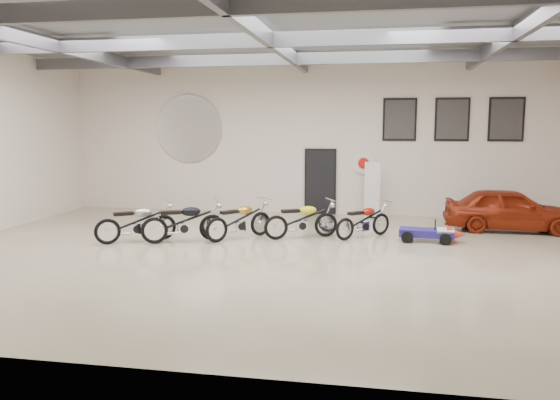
% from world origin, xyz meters
% --- Properties ---
extents(floor, '(16.00, 12.00, 0.01)m').
position_xyz_m(floor, '(0.00, 0.00, 0.00)').
color(floor, '#B8B08C').
rests_on(floor, ground).
extents(ceiling, '(16.00, 12.00, 0.01)m').
position_xyz_m(ceiling, '(0.00, 0.00, 5.00)').
color(ceiling, slate).
rests_on(ceiling, back_wall).
extents(back_wall, '(16.00, 0.02, 5.00)m').
position_xyz_m(back_wall, '(0.00, 6.00, 2.50)').
color(back_wall, silver).
rests_on(back_wall, floor).
extents(ceiling_beams, '(15.80, 11.80, 0.32)m').
position_xyz_m(ceiling_beams, '(0.00, 0.00, 4.75)').
color(ceiling_beams, '#52545A').
rests_on(ceiling_beams, ceiling).
extents(door, '(0.92, 0.08, 2.10)m').
position_xyz_m(door, '(0.50, 5.95, 1.05)').
color(door, black).
rests_on(door, back_wall).
extents(logo_plaque, '(2.30, 0.06, 1.16)m').
position_xyz_m(logo_plaque, '(-4.00, 5.95, 2.80)').
color(logo_plaque, silver).
rests_on(logo_plaque, back_wall).
extents(poster_left, '(1.05, 0.08, 1.35)m').
position_xyz_m(poster_left, '(3.00, 5.96, 3.10)').
color(poster_left, black).
rests_on(poster_left, back_wall).
extents(poster_mid, '(1.05, 0.08, 1.35)m').
position_xyz_m(poster_mid, '(4.60, 5.96, 3.10)').
color(poster_mid, black).
rests_on(poster_mid, back_wall).
extents(poster_right, '(1.05, 0.08, 1.35)m').
position_xyz_m(poster_right, '(6.20, 5.96, 3.10)').
color(poster_right, black).
rests_on(poster_right, back_wall).
extents(oil_sign, '(0.72, 0.10, 0.72)m').
position_xyz_m(oil_sign, '(1.90, 5.95, 1.70)').
color(oil_sign, white).
rests_on(oil_sign, back_wall).
extents(banner_stand, '(0.50, 0.23, 1.81)m').
position_xyz_m(banner_stand, '(2.20, 5.50, 0.90)').
color(banner_stand, white).
rests_on(banner_stand, floor).
extents(motorcycle_silver, '(1.98, 1.65, 1.04)m').
position_xyz_m(motorcycle_silver, '(-3.61, 0.77, 0.52)').
color(motorcycle_silver, silver).
rests_on(motorcycle_silver, floor).
extents(motorcycle_black, '(2.13, 1.50, 1.07)m').
position_xyz_m(motorcycle_black, '(-2.42, 0.97, 0.54)').
color(motorcycle_black, silver).
rests_on(motorcycle_black, floor).
extents(motorcycle_gold, '(1.75, 1.89, 1.02)m').
position_xyz_m(motorcycle_gold, '(-1.14, 1.59, 0.51)').
color(motorcycle_gold, silver).
rests_on(motorcycle_gold, floor).
extents(motorcycle_yellow, '(2.03, 1.44, 1.02)m').
position_xyz_m(motorcycle_yellow, '(0.43, 1.95, 0.51)').
color(motorcycle_yellow, silver).
rests_on(motorcycle_yellow, floor).
extents(motorcycle_red, '(1.69, 1.67, 0.94)m').
position_xyz_m(motorcycle_red, '(2.02, 2.32, 0.47)').
color(motorcycle_red, silver).
rests_on(motorcycle_red, floor).
extents(go_kart, '(1.70, 0.89, 0.60)m').
position_xyz_m(go_kart, '(3.75, 2.10, 0.30)').
color(go_kart, navy).
rests_on(go_kart, floor).
extents(vintage_car, '(1.52, 3.56, 1.20)m').
position_xyz_m(vintage_car, '(6.00, 4.00, 0.60)').
color(vintage_car, maroon).
rests_on(vintage_car, floor).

